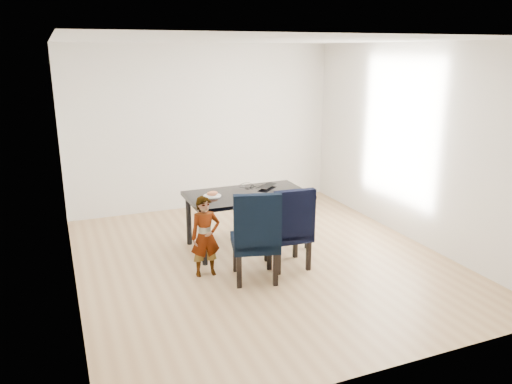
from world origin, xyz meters
name	(u,v)px	position (x,y,z in m)	size (l,w,h in m)	color
floor	(262,260)	(0.00, 0.00, -0.01)	(4.50, 5.00, 0.01)	tan
ceiling	(263,40)	(0.00, 0.00, 2.71)	(4.50, 5.00, 0.01)	white
wall_back	(203,128)	(0.00, 2.50, 1.35)	(4.50, 0.01, 2.70)	white
wall_front	(391,219)	(0.00, -2.50, 1.35)	(4.50, 0.01, 2.70)	white
wall_left	(64,173)	(-2.25, 0.00, 1.35)	(0.01, 5.00, 2.70)	silver
wall_right	(413,144)	(2.25, 0.00, 1.35)	(0.01, 5.00, 2.70)	silver
dining_table	(248,220)	(0.00, 0.50, 0.38)	(1.60, 0.90, 0.75)	black
chair_left	(255,235)	(-0.29, -0.46, 0.55)	(0.52, 0.55, 1.09)	black
chair_right	(288,226)	(0.22, -0.28, 0.52)	(0.50, 0.52, 1.03)	black
child	(205,236)	(-0.79, -0.15, 0.48)	(0.35, 0.23, 0.97)	orange
plate	(212,196)	(-0.48, 0.55, 0.76)	(0.24, 0.24, 0.01)	silver
sandwich	(212,193)	(-0.48, 0.54, 0.79)	(0.15, 0.07, 0.06)	#C47046
laptop	(264,186)	(0.33, 0.72, 0.76)	(0.36, 0.23, 0.03)	black
cable_tangle	(251,188)	(0.15, 0.75, 0.75)	(0.16, 0.16, 0.01)	black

